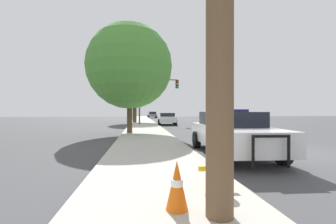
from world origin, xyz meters
The scene contains 10 objects.
ground_plane centered at (0.00, 0.00, 0.00)m, with size 110.00×110.00×0.00m, color #474749.
sidewalk_left centered at (-5.10, 0.00, 0.07)m, with size 3.00×110.00×0.13m.
police_car centered at (-2.35, -0.10, 0.79)m, with size 2.30×5.16×1.57m.
fire_hydrant centered at (-4.16, -3.65, 0.51)m, with size 0.57×0.25×0.73m.
traffic_light centered at (-3.79, 16.34, 3.64)m, with size 4.26×0.35×4.90m.
car_background_distant centered at (-2.72, 42.48, 0.73)m, with size 2.05×4.38×1.38m.
car_background_midblock centered at (-2.49, 17.16, 0.71)m, with size 2.17×4.34×1.31m.
tree_sidewalk_near centered at (-6.13, 6.99, 4.37)m, with size 5.44×5.44×6.97m.
tree_sidewalk_mid centered at (-6.12, 20.50, 4.75)m, with size 5.41×5.41×7.34m.
traffic_cone centered at (-4.98, -4.46, 0.47)m, with size 0.31×0.31×0.68m.
Camera 1 is at (-5.49, -7.54, 1.50)m, focal length 24.00 mm.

